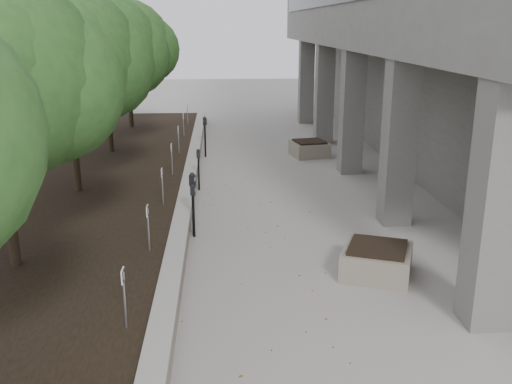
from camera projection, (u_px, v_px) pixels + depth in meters
name	position (u px, v px, depth m)	size (l,w,h in m)	color
ground	(286.00, 364.00, 8.29)	(90.00, 90.00, 0.00)	#9A958D
retaining_wall	(189.00, 184.00, 16.72)	(0.39, 26.00, 0.50)	gray
planting_bed	(63.00, 188.00, 16.51)	(7.00, 26.00, 0.40)	black
crabapple_tree_3	(69.00, 90.00, 14.76)	(4.60, 4.00, 5.44)	#26521F
crabapple_tree_4	(106.00, 74.00, 19.54)	(4.60, 4.00, 5.44)	#26521F
crabapple_tree_5	(128.00, 64.00, 24.33)	(4.60, 4.00, 5.44)	#26521F
parking_sign_2	(124.00, 299.00, 8.37)	(0.04, 0.22, 0.96)	black
parking_sign_3	(148.00, 229.00, 11.24)	(0.04, 0.22, 0.96)	black
parking_sign_4	(163.00, 187.00, 14.11)	(0.04, 0.22, 0.96)	black
parking_sign_5	(172.00, 159.00, 16.98)	(0.04, 0.22, 0.96)	black
parking_sign_6	(179.00, 140.00, 19.85)	(0.04, 0.22, 0.96)	black
parking_sign_7	(184.00, 125.00, 22.72)	(0.04, 0.22, 0.96)	black
parking_sign_8	(187.00, 114.00, 25.59)	(0.04, 0.22, 0.96)	black
parking_meter_2	(194.00, 211.00, 13.07)	(0.13, 0.09, 1.28)	black
parking_meter_3	(193.00, 204.00, 13.14)	(0.15, 0.11, 1.53)	black
parking_meter_4	(199.00, 170.00, 16.80)	(0.12, 0.09, 1.26)	black
parking_meter_5	(205.00, 137.00, 21.01)	(0.15, 0.11, 1.52)	black
planter_front	(377.00, 260.00, 11.18)	(1.30, 1.30, 0.61)	gray
planter_back	(309.00, 148.00, 21.28)	(1.26, 1.26, 0.59)	gray
berry_scatter	(257.00, 239.00, 13.06)	(3.30, 14.10, 0.02)	maroon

